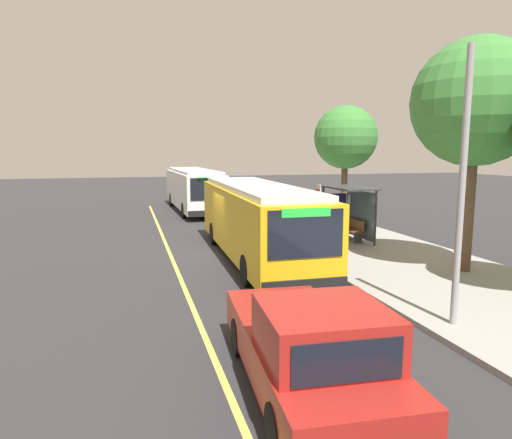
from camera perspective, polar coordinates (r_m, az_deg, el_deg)
name	(u,v)px	position (r m, az deg, el deg)	size (l,w,h in m)	color
ground_plane	(225,254)	(19.00, -3.90, -4.30)	(120.00, 120.00, 0.00)	#2B2B2D
sidewalk_curb	(356,244)	(21.01, 12.35, -3.03)	(44.00, 6.40, 0.15)	gray
lane_stripe_center	(171,257)	(18.69, -10.54, -4.63)	(36.00, 0.14, 0.01)	#E0D64C
transit_bus_main	(256,219)	(17.74, 0.06, 0.12)	(11.18, 2.87, 2.95)	gold
transit_bus_second	(193,188)	(32.86, -7.83, 3.90)	(11.35, 2.83, 2.95)	white
pickup_truck	(309,349)	(8.17, 6.60, -15.75)	(5.53, 2.38, 1.85)	maroon
bus_shelter	(350,202)	(21.31, 11.63, 2.17)	(2.90, 1.60, 2.48)	#333338
waiting_bench	(352,230)	(21.48, 11.93, -1.26)	(1.60, 0.48, 0.95)	brown
route_sign_post	(318,209)	(18.17, 7.76, 1.32)	(0.44, 0.08, 2.80)	#333338
pedestrian_commuter	(310,217)	(21.68, 6.72, 0.26)	(0.24, 0.40, 1.69)	#282D47
street_tree_near_shelter	(476,103)	(16.88, 25.81, 12.97)	(4.15, 4.15, 7.71)	brown
street_tree_upstreet	(346,138)	(26.76, 11.13, 9.99)	(3.58, 3.58, 6.64)	brown
utility_pole	(462,189)	(11.40, 24.33, 3.45)	(0.16, 0.16, 6.40)	gray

